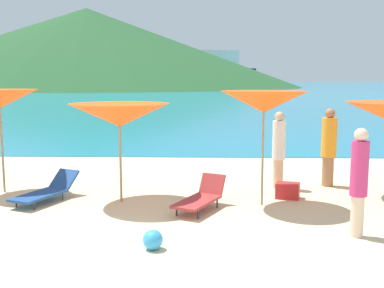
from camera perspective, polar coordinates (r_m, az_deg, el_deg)
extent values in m
cube|color=beige|center=(16.59, -3.93, -1.58)|extent=(50.00, 100.00, 0.30)
cube|color=teal|center=(235.28, 1.27, 7.34)|extent=(650.00, 440.00, 0.02)
cone|color=#235128|center=(158.80, -12.73, 11.43)|extent=(138.26, 138.26, 25.42)
cylinder|color=#9E7F59|center=(11.47, -22.30, 0.03)|extent=(0.05, 0.05, 2.26)
cylinder|color=#9E7F59|center=(9.91, -8.78, -1.47)|extent=(0.05, 0.05, 1.97)
cone|color=#EF5614|center=(9.80, -8.89, 3.52)|extent=(2.13, 2.13, 0.49)
sphere|color=#9E7F59|center=(9.79, -8.90, 4.40)|extent=(0.07, 0.07, 0.07)
cylinder|color=#9E7F59|center=(9.62, 8.68, -0.92)|extent=(0.04, 0.04, 2.25)
cone|color=#EF5614|center=(9.51, 8.81, 5.14)|extent=(1.88, 1.88, 0.44)
sphere|color=#9E7F59|center=(9.51, 8.83, 5.98)|extent=(0.07, 0.07, 0.07)
cube|color=#1E478C|center=(10.28, -18.32, -6.00)|extent=(0.99, 1.34, 0.05)
cube|color=#1E478C|center=(10.84, -15.43, -4.21)|extent=(0.67, 0.62, 0.39)
cylinder|color=#333338|center=(10.20, -20.77, -6.84)|extent=(0.04, 0.04, 0.16)
cylinder|color=#333338|center=(9.87, -18.78, -7.23)|extent=(0.04, 0.04, 0.16)
cylinder|color=#333338|center=(10.79, -17.56, -5.89)|extent=(0.04, 0.04, 0.16)
cylinder|color=#333338|center=(10.48, -15.60, -6.21)|extent=(0.04, 0.04, 0.16)
cube|color=#A53333|center=(9.18, 0.57, -7.09)|extent=(1.02, 1.34, 0.05)
cube|color=#A53333|center=(9.76, 2.49, -4.97)|extent=(0.58, 0.46, 0.43)
cylinder|color=#333338|center=(8.98, -1.90, -8.21)|extent=(0.04, 0.04, 0.19)
cylinder|color=#333338|center=(8.77, 0.77, -8.60)|extent=(0.04, 0.04, 0.19)
cylinder|color=#333338|center=(9.71, 0.60, -6.96)|extent=(0.04, 0.04, 0.19)
cylinder|color=#333338|center=(9.52, 3.11, -7.29)|extent=(0.04, 0.04, 0.19)
cylinder|color=#DBAA84|center=(11.32, 10.52, -3.60)|extent=(0.23, 0.23, 0.70)
cylinder|color=white|center=(11.19, 10.63, 0.47)|extent=(0.31, 0.31, 0.92)
sphere|color=#DBAA84|center=(11.13, 10.70, 3.34)|extent=(0.23, 0.23, 0.23)
cylinder|color=beige|center=(8.24, 19.60, -8.35)|extent=(0.21, 0.21, 0.70)
cylinder|color=#D83372|center=(8.05, 19.87, -2.86)|extent=(0.29, 0.29, 0.91)
sphere|color=beige|center=(7.97, 20.06, 1.06)|extent=(0.23, 0.23, 0.23)
cylinder|color=#A3704C|center=(11.83, 16.33, -3.23)|extent=(0.27, 0.27, 0.73)
cylinder|color=orange|center=(11.70, 16.49, 0.80)|extent=(0.37, 0.37, 0.95)
sphere|color=#A3704C|center=(11.65, 16.60, 3.63)|extent=(0.24, 0.24, 0.24)
sphere|color=#3399D8|center=(7.28, -4.84, -11.63)|extent=(0.31, 0.31, 0.31)
cube|color=red|center=(10.45, 11.65, -5.62)|extent=(0.58, 0.48, 0.34)
cube|color=#262D47|center=(214.66, -0.53, 8.28)|extent=(62.72, 20.42, 7.47)
cube|color=white|center=(214.84, -0.53, 10.36)|extent=(47.16, 15.89, 8.13)
cylinder|color=red|center=(214.05, -2.64, 11.85)|extent=(2.93, 2.93, 3.00)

